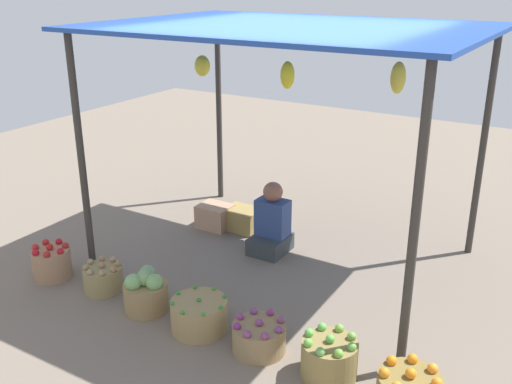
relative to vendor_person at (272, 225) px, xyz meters
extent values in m
plane|color=#7B6D5E|center=(0.22, -0.10, -0.30)|extent=(14.00, 14.00, 0.00)
cylinder|color=#38332D|center=(-1.39, -1.26, 0.87)|extent=(0.07, 0.07, 2.34)
cylinder|color=#38332D|center=(1.84, -1.26, 0.87)|extent=(0.07, 0.07, 2.34)
cylinder|color=#38332D|center=(-1.39, 1.07, 0.87)|extent=(0.07, 0.07, 2.34)
cylinder|color=#38332D|center=(1.84, 1.07, 0.87)|extent=(0.07, 0.07, 2.34)
cube|color=#244A9F|center=(0.22, -0.10, 2.07)|extent=(3.53, 2.63, 0.04)
ellipsoid|color=yellow|center=(-0.73, -0.15, 1.65)|extent=(0.16, 0.16, 0.21)
ellipsoid|color=yellow|center=(0.27, -0.20, 1.65)|extent=(0.13, 0.13, 0.25)
ellipsoid|color=gold|center=(1.18, 0.18, 1.65)|extent=(0.14, 0.14, 0.29)
cube|color=#363D40|center=(0.00, -0.03, -0.21)|extent=(0.36, 0.44, 0.18)
cube|color=navy|center=(0.00, 0.02, 0.08)|extent=(0.34, 0.22, 0.40)
sphere|color=#915B46|center=(0.00, 0.02, 0.38)|extent=(0.21, 0.21, 0.21)
cylinder|color=#A37B59|center=(-1.57, -1.62, -0.15)|extent=(0.37, 0.37, 0.30)
sphere|color=#B31F1A|center=(-1.57, -1.62, 0.03)|extent=(0.07, 0.07, 0.07)
sphere|color=red|center=(-1.42, -1.62, 0.02)|extent=(0.07, 0.07, 0.07)
sphere|color=#A9271E|center=(-1.48, -1.50, 0.02)|extent=(0.07, 0.07, 0.07)
sphere|color=red|center=(-1.60, -1.47, 0.02)|extent=(0.07, 0.07, 0.07)
sphere|color=#B02122|center=(-1.70, -1.55, 0.02)|extent=(0.07, 0.07, 0.07)
sphere|color=red|center=(-1.70, -1.68, 0.02)|extent=(0.07, 0.07, 0.07)
sphere|color=red|center=(-1.60, -1.76, 0.02)|extent=(0.07, 0.07, 0.07)
sphere|color=#AE211E|center=(-1.48, -1.73, 0.02)|extent=(0.07, 0.07, 0.07)
cylinder|color=#948253|center=(-0.95, -1.54, -0.18)|extent=(0.37, 0.37, 0.24)
sphere|color=#9E7655|center=(-0.95, -1.54, -0.04)|extent=(0.06, 0.06, 0.06)
sphere|color=#A1774E|center=(-0.80, -1.54, -0.04)|extent=(0.06, 0.06, 0.06)
sphere|color=#9E7D4E|center=(-0.85, -1.44, -0.04)|extent=(0.06, 0.06, 0.06)
sphere|color=#A5805B|center=(-0.95, -1.40, -0.04)|extent=(0.06, 0.06, 0.06)
sphere|color=#997859|center=(-1.06, -1.44, -0.04)|extent=(0.06, 0.06, 0.06)
sphere|color=#A0835D|center=(-1.10, -1.54, -0.04)|extent=(0.06, 0.06, 0.06)
sphere|color=#95754C|center=(-1.06, -1.65, -0.04)|extent=(0.06, 0.06, 0.06)
sphere|color=#96825E|center=(-0.95, -1.69, -0.04)|extent=(0.06, 0.06, 0.06)
sphere|color=#9A8557|center=(-0.85, -1.65, -0.04)|extent=(0.06, 0.06, 0.06)
cylinder|color=#987B4E|center=(-0.38, -1.60, -0.17)|extent=(0.39, 0.39, 0.26)
sphere|color=#7A9F64|center=(-0.38, -1.60, 0.02)|extent=(0.15, 0.15, 0.15)
sphere|color=#78AB61|center=(-0.27, -1.60, 0.01)|extent=(0.15, 0.15, 0.15)
sphere|color=#719E6B|center=(-0.43, -1.50, 0.01)|extent=(0.15, 0.15, 0.15)
sphere|color=#7BB166|center=(-0.43, -1.69, 0.01)|extent=(0.15, 0.15, 0.15)
cylinder|color=#9F8453|center=(0.21, -1.60, -0.16)|extent=(0.48, 0.48, 0.27)
sphere|color=#2E892B|center=(0.21, -1.60, -0.02)|extent=(0.04, 0.04, 0.04)
sphere|color=green|center=(0.43, -1.60, -0.02)|extent=(0.04, 0.04, 0.04)
sphere|color=#36842F|center=(0.36, -1.45, -0.02)|extent=(0.04, 0.04, 0.04)
sphere|color=#3C9329|center=(0.21, -1.38, -0.02)|extent=(0.04, 0.04, 0.04)
sphere|color=#338D31|center=(0.05, -1.45, -0.02)|extent=(0.04, 0.04, 0.04)
sphere|color=green|center=(-0.01, -1.60, -0.02)|extent=(0.04, 0.04, 0.04)
sphere|color=#2F8D2E|center=(0.05, -1.76, -0.02)|extent=(0.04, 0.04, 0.04)
sphere|color=#339128|center=(0.21, -1.82, -0.02)|extent=(0.04, 0.04, 0.04)
sphere|color=green|center=(0.36, -1.76, -0.02)|extent=(0.04, 0.04, 0.04)
cylinder|color=#947951|center=(0.79, -1.60, -0.18)|extent=(0.43, 0.43, 0.23)
sphere|color=#7E3D6F|center=(0.79, -1.60, -0.04)|extent=(0.06, 0.06, 0.06)
sphere|color=#793D74|center=(0.97, -1.60, -0.05)|extent=(0.06, 0.06, 0.06)
sphere|color=#803E6B|center=(0.92, -1.47, -0.05)|extent=(0.06, 0.06, 0.06)
sphere|color=#88316B|center=(0.79, -1.42, -0.05)|extent=(0.06, 0.06, 0.06)
sphere|color=#764277|center=(0.67, -1.47, -0.05)|extent=(0.06, 0.06, 0.06)
sphere|color=#883673|center=(0.62, -1.60, -0.05)|extent=(0.06, 0.06, 0.06)
sphere|color=#782E73|center=(0.67, -1.72, -0.05)|extent=(0.06, 0.06, 0.06)
sphere|color=#81406F|center=(0.79, -1.77, -0.05)|extent=(0.06, 0.06, 0.06)
sphere|color=#863F6B|center=(0.92, -1.72, -0.05)|extent=(0.06, 0.06, 0.06)
cylinder|color=olive|center=(1.40, -1.60, -0.15)|extent=(0.42, 0.42, 0.29)
sphere|color=#63B245|center=(1.40, -1.60, 0.02)|extent=(0.07, 0.07, 0.07)
sphere|color=#68AA46|center=(1.57, -1.60, 0.02)|extent=(0.07, 0.07, 0.07)
sphere|color=#72A941|center=(1.52, -1.48, 0.02)|extent=(0.07, 0.07, 0.07)
sphere|color=#71AB3E|center=(1.40, -1.43, 0.02)|extent=(0.07, 0.07, 0.07)
sphere|color=#62B74D|center=(1.28, -1.48, 0.02)|extent=(0.07, 0.07, 0.07)
sphere|color=#63BB4C|center=(1.23, -1.60, 0.02)|extent=(0.07, 0.07, 0.07)
sphere|color=#6BB541|center=(1.28, -1.72, 0.02)|extent=(0.07, 0.07, 0.07)
sphere|color=#68AB51|center=(1.40, -1.77, 0.02)|extent=(0.07, 0.07, 0.07)
sphere|color=#73B23D|center=(1.52, -1.72, 0.02)|extent=(0.07, 0.07, 0.07)
sphere|color=orange|center=(2.01, -1.63, -0.01)|extent=(0.08, 0.08, 0.08)
sphere|color=orange|center=(2.19, -1.63, -0.02)|extent=(0.08, 0.08, 0.08)
sphere|color=orange|center=(2.12, -1.50, -0.02)|extent=(0.08, 0.08, 0.08)
sphere|color=orange|center=(1.97, -1.46, -0.02)|extent=(0.08, 0.08, 0.08)
sphere|color=orange|center=(1.85, -1.56, -0.02)|extent=(0.08, 0.08, 0.08)
sphere|color=orange|center=(1.85, -1.71, -0.02)|extent=(0.08, 0.08, 0.08)
cube|color=tan|center=(-0.88, 0.20, -0.16)|extent=(0.38, 0.32, 0.27)
cube|color=#A58749|center=(-0.57, 0.32, -0.17)|extent=(0.41, 0.33, 0.25)
camera|label=1|loc=(2.79, -4.97, 2.54)|focal=41.01mm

